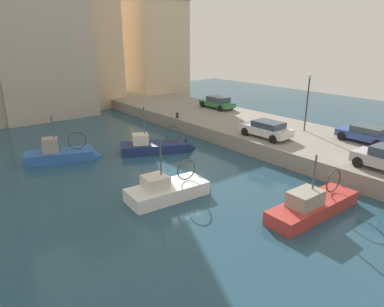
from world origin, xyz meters
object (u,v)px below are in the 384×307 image
at_px(fishing_boat_navy, 160,150).
at_px(parked_car_white, 267,129).
at_px(fishing_boat_red, 316,209).
at_px(quay_streetlamp, 308,93).
at_px(fishing_boat_blue, 65,159).
at_px(parked_car_blue, 366,134).
at_px(fishing_boat_white, 173,194).
at_px(mooring_bollard_mid, 177,115).
at_px(parked_car_green, 217,102).

bearing_deg(fishing_boat_navy, parked_car_white, -39.18).
height_order(fishing_boat_red, quay_streetlamp, quay_streetlamp).
distance_m(fishing_boat_navy, fishing_boat_red, 13.83).
xyz_separation_m(fishing_boat_blue, parked_car_blue, (18.39, -13.69, 1.74)).
height_order(fishing_boat_white, quay_streetlamp, quay_streetlamp).
xyz_separation_m(fishing_boat_blue, fishing_boat_white, (2.77, -10.10, -0.01)).
xyz_separation_m(fishing_boat_white, mooring_bollard_mid, (9.22, 12.03, 1.36)).
bearing_deg(fishing_boat_blue, mooring_bollard_mid, 9.12).
bearing_deg(fishing_boat_white, mooring_bollard_mid, 52.53).
height_order(fishing_boat_navy, fishing_boat_blue, fishing_boat_navy).
distance_m(fishing_boat_white, parked_car_blue, 16.12).
height_order(fishing_boat_red, fishing_boat_blue, fishing_boat_blue).
bearing_deg(fishing_boat_white, fishing_boat_navy, 61.53).
height_order(fishing_boat_blue, quay_streetlamp, quay_streetlamp).
distance_m(fishing_boat_blue, parked_car_white, 15.83).
bearing_deg(parked_car_blue, fishing_boat_white, 167.06).
bearing_deg(parked_car_white, parked_car_green, 66.20).
xyz_separation_m(fishing_boat_blue, parked_car_white, (13.49, -8.08, 1.76)).
height_order(fishing_boat_red, fishing_boat_white, fishing_boat_white).
height_order(fishing_boat_red, parked_car_blue, fishing_boat_red).
relative_size(fishing_boat_red, parked_car_white, 1.63).
relative_size(parked_car_white, mooring_bollard_mid, 7.62).
height_order(fishing_boat_navy, fishing_boat_white, fishing_boat_navy).
bearing_deg(fishing_boat_white, fishing_boat_blue, 105.35).
bearing_deg(parked_car_green, fishing_boat_blue, -170.77).
xyz_separation_m(fishing_boat_navy, quay_streetlamp, (10.82, -6.17, 4.35)).
bearing_deg(parked_car_blue, parked_car_green, 90.05).
bearing_deg(quay_streetlamp, fishing_boat_red, -142.63).
height_order(parked_car_blue, quay_streetlamp, quay_streetlamp).
relative_size(fishing_boat_navy, fishing_boat_white, 1.14).
relative_size(parked_car_white, parked_car_blue, 1.04).
relative_size(fishing_boat_red, fishing_boat_blue, 1.16).
distance_m(fishing_boat_navy, fishing_boat_white, 8.49).
relative_size(fishing_boat_blue, quay_streetlamp, 1.21).
distance_m(fishing_boat_white, parked_car_green, 20.44).
distance_m(fishing_boat_white, parked_car_white, 11.05).
xyz_separation_m(fishing_boat_red, mooring_bollard_mid, (4.35, 18.37, 1.34)).
height_order(parked_car_white, mooring_bollard_mid, parked_car_white).
height_order(fishing_boat_white, parked_car_green, fishing_boat_white).
distance_m(fishing_boat_blue, parked_car_blue, 22.99).
relative_size(fishing_boat_red, parked_car_blue, 1.69).
height_order(fishing_boat_white, parked_car_blue, fishing_boat_white).
bearing_deg(quay_streetlamp, fishing_boat_blue, 153.47).
xyz_separation_m(fishing_boat_red, parked_car_blue, (10.74, 2.76, 1.73)).
height_order(parked_car_green, parked_car_blue, parked_car_green).
relative_size(fishing_boat_blue, parked_car_green, 1.35).
bearing_deg(parked_car_green, parked_car_white, -113.80).
distance_m(mooring_bollard_mid, quay_streetlamp, 12.49).
relative_size(fishing_boat_blue, mooring_bollard_mid, 10.64).
bearing_deg(fishing_boat_red, parked_car_green, 61.10).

